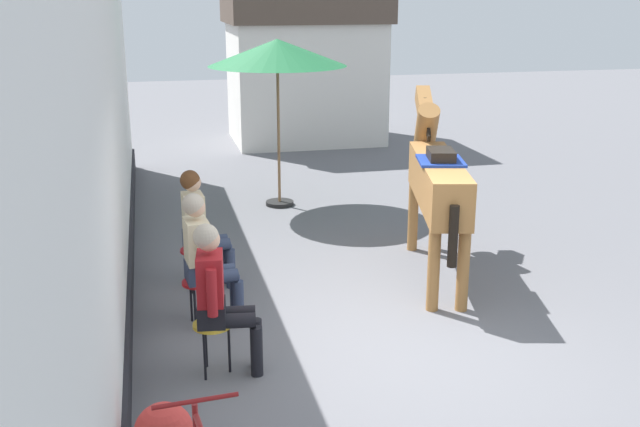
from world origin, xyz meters
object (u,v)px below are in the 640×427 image
object	(u,v)px
seated_visitor_middle	(204,252)
cafe_parasol	(277,54)
saddled_horse_center	(437,180)
seated_visitor_near	(218,292)
seated_visitor_far	(200,223)

from	to	relation	value
seated_visitor_middle	cafe_parasol	size ratio (longest dim) A/B	0.54
saddled_horse_center	cafe_parasol	xyz separation A→B (m)	(-1.27, 3.36, 1.20)
seated_visitor_near	cafe_parasol	world-z (taller)	cafe_parasol
seated_visitor_near	seated_visitor_far	xyz separation A→B (m)	(-0.00, 2.03, 0.00)
seated_visitor_far	saddled_horse_center	distance (m)	2.77
seated_visitor_middle	cafe_parasol	distance (m)	4.74
seated_visitor_near	cafe_parasol	size ratio (longest dim) A/B	0.54
seated_visitor_far	cafe_parasol	xyz separation A→B (m)	(1.47, 3.22, 1.59)
seated_visitor_near	cafe_parasol	distance (m)	5.67
seated_visitor_far	seated_visitor_middle	bearing A→B (deg)	-91.98
seated_visitor_near	seated_visitor_middle	distance (m)	1.04
seated_visitor_far	seated_visitor_near	bearing A→B (deg)	-89.89
seated_visitor_near	seated_visitor_middle	bearing A→B (deg)	92.08
saddled_horse_center	cafe_parasol	distance (m)	3.79
seated_visitor_far	cafe_parasol	world-z (taller)	cafe_parasol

